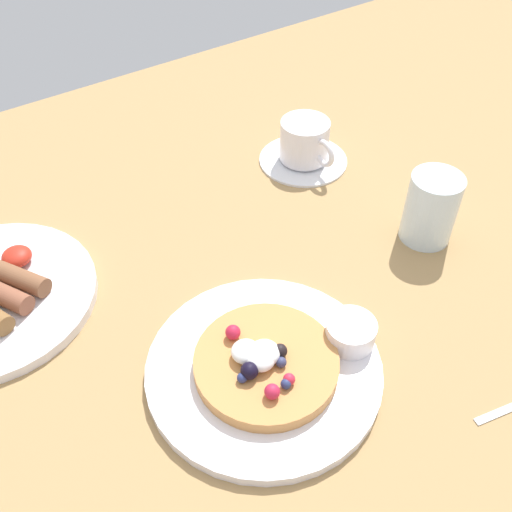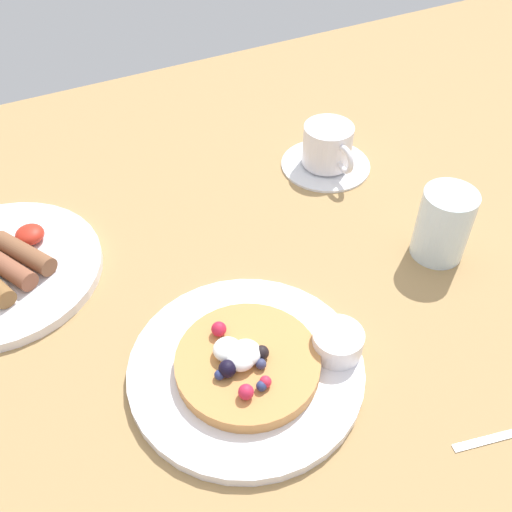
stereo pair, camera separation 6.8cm
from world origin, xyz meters
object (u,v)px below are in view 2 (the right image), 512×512
(syrup_ramekin, at_px, (338,342))
(water_glass, at_px, (443,224))
(pancake_plate, at_px, (246,369))
(coffee_cup, at_px, (328,145))
(coffee_saucer, at_px, (326,164))

(syrup_ramekin, bearing_deg, water_glass, 22.03)
(pancake_plate, height_order, coffee_cup, coffee_cup)
(coffee_saucer, relative_size, coffee_cup, 1.29)
(pancake_plate, distance_m, coffee_cup, 0.39)
(pancake_plate, xyz_separation_m, water_glass, (0.30, 0.06, 0.04))
(syrup_ramekin, bearing_deg, coffee_saucer, 60.23)
(coffee_saucer, height_order, water_glass, water_glass)
(syrup_ramekin, bearing_deg, pancake_plate, 164.60)
(coffee_saucer, xyz_separation_m, water_glass, (0.03, -0.22, 0.04))
(syrup_ramekin, xyz_separation_m, coffee_cup, (0.18, 0.30, 0.01))
(syrup_ramekin, distance_m, coffee_cup, 0.35)
(pancake_plate, height_order, syrup_ramekin, syrup_ramekin)
(pancake_plate, xyz_separation_m, coffee_cup, (0.27, 0.28, 0.03))
(pancake_plate, relative_size, coffee_saucer, 1.86)
(coffee_saucer, bearing_deg, water_glass, -82.80)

